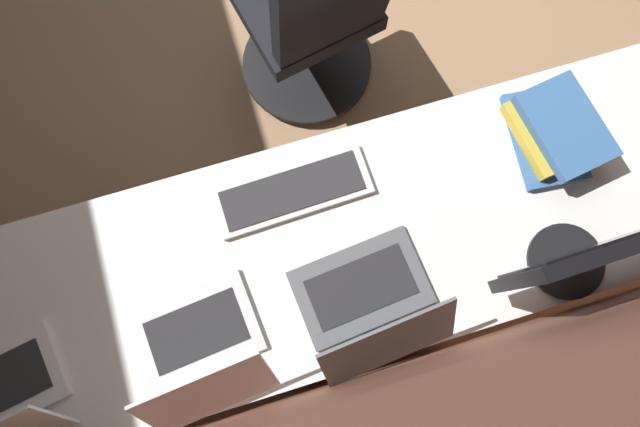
# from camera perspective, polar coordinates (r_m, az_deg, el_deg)

# --- Properties ---
(desk) EXTENTS (2.34, 0.62, 0.73)m
(desk) POSITION_cam_1_polar(r_m,az_deg,el_deg) (1.39, 0.60, -4.49)
(desk) COLOR white
(desk) RESTS_ON ground
(drawer_pedestal) EXTENTS (0.40, 0.51, 0.69)m
(drawer_pedestal) POSITION_cam_1_polar(r_m,az_deg,el_deg) (1.70, 1.79, -6.52)
(drawer_pedestal) COLOR white
(drawer_pedestal) RESTS_ON ground
(monitor_primary) EXTENTS (0.50, 0.20, 0.41)m
(monitor_primary) POSITION_cam_1_polar(r_m,az_deg,el_deg) (1.26, 30.57, -3.27)
(monitor_primary) COLOR black
(monitor_primary) RESTS_ON desk
(laptop_leftmost) EXTENTS (0.33, 0.33, 0.20)m
(laptop_leftmost) POSITION_cam_1_polar(r_m,az_deg,el_deg) (1.30, -13.30, -15.33)
(laptop_leftmost) COLOR silver
(laptop_leftmost) RESTS_ON desk
(laptop_center) EXTENTS (0.36, 0.33, 0.20)m
(laptop_center) POSITION_cam_1_polar(r_m,az_deg,el_deg) (1.27, 5.85, -10.69)
(laptop_center) COLOR #595B60
(laptop_center) RESTS_ON desk
(keyboard_main) EXTENTS (0.42, 0.15, 0.02)m
(keyboard_main) POSITION_cam_1_polar(r_m,az_deg,el_deg) (1.35, -3.19, 2.52)
(keyboard_main) COLOR silver
(keyboard_main) RESTS_ON desk
(book_stack_near) EXTENTS (0.23, 0.29, 0.09)m
(book_stack_near) POSITION_cam_1_polar(r_m,az_deg,el_deg) (1.50, 25.06, 8.52)
(book_stack_near) COLOR #38669E
(book_stack_near) RESTS_ON desk
(office_chair) EXTENTS (0.56, 0.59, 0.97)m
(office_chair) POSITION_cam_1_polar(r_m,az_deg,el_deg) (1.90, -0.70, 21.03)
(office_chair) COLOR black
(office_chair) RESTS_ON ground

